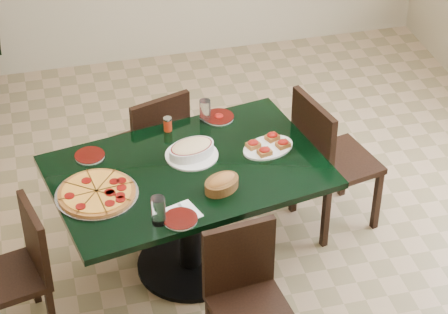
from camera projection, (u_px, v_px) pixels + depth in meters
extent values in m
plane|color=#917553|center=(212.00, 272.00, 5.39)|extent=(5.50, 5.50, 0.00)
cube|color=black|center=(188.00, 172.00, 5.00)|extent=(1.70, 1.26, 0.04)
cylinder|color=black|center=(189.00, 222.00, 5.22)|extent=(0.13, 0.13, 0.71)
cylinder|color=black|center=(191.00, 264.00, 5.42)|extent=(0.66, 0.66, 0.03)
cube|color=black|center=(149.00, 146.00, 5.76)|extent=(0.51, 0.51, 0.04)
cube|color=black|center=(161.00, 129.00, 5.50)|extent=(0.40, 0.17, 0.44)
cube|color=black|center=(161.00, 151.00, 6.09)|extent=(0.05, 0.05, 0.40)
cube|color=black|center=(186.00, 177.00, 5.85)|extent=(0.05, 0.05, 0.40)
cube|color=black|center=(116.00, 167.00, 5.94)|extent=(0.05, 0.05, 0.40)
cube|color=black|center=(140.00, 194.00, 5.70)|extent=(0.05, 0.05, 0.40)
cube|color=black|center=(251.00, 311.00, 4.56)|extent=(0.44, 0.44, 0.04)
cube|color=black|center=(239.00, 256.00, 4.56)|extent=(0.40, 0.08, 0.42)
cube|color=black|center=(267.00, 309.00, 4.86)|extent=(0.04, 0.04, 0.38)
cube|color=black|center=(338.00, 162.00, 5.53)|extent=(0.54, 0.54, 0.04)
cube|color=black|center=(313.00, 137.00, 5.31)|extent=(0.14, 0.45, 0.48)
cube|color=black|center=(377.00, 200.00, 5.61)|extent=(0.05, 0.05, 0.44)
cube|color=black|center=(326.00, 218.00, 5.46)|extent=(0.05, 0.05, 0.44)
cube|color=black|center=(344.00, 168.00, 5.89)|extent=(0.05, 0.05, 0.44)
cube|color=black|center=(294.00, 184.00, 5.74)|extent=(0.05, 0.05, 0.44)
cube|color=black|center=(10.00, 278.00, 4.79)|extent=(0.46, 0.46, 0.04)
cube|color=black|center=(35.00, 238.00, 4.72)|extent=(0.13, 0.38, 0.41)
cube|color=black|center=(34.00, 278.00, 5.08)|extent=(0.05, 0.05, 0.37)
cube|color=black|center=(51.00, 314.00, 4.85)|extent=(0.05, 0.05, 0.37)
cylinder|color=#B5B5BC|center=(97.00, 195.00, 4.79)|extent=(0.46, 0.46, 0.01)
cylinder|color=#985021|center=(97.00, 193.00, 4.79)|extent=(0.43, 0.43, 0.02)
cylinder|color=orange|center=(96.00, 191.00, 4.78)|extent=(0.38, 0.38, 0.01)
cylinder|color=silver|center=(192.00, 155.00, 5.09)|extent=(0.31, 0.31, 0.01)
ellipsoid|color=beige|center=(191.00, 146.00, 5.06)|extent=(0.29, 0.23, 0.04)
ellipsoid|color=#935D28|center=(222.00, 181.00, 4.81)|extent=(0.20, 0.17, 0.08)
cylinder|color=silver|center=(180.00, 219.00, 4.62)|extent=(0.18, 0.18, 0.01)
cylinder|color=#350603|center=(180.00, 218.00, 4.62)|extent=(0.19, 0.19, 0.00)
cylinder|color=silver|center=(219.00, 117.00, 5.42)|extent=(0.18, 0.18, 0.01)
cylinder|color=#350603|center=(219.00, 116.00, 5.42)|extent=(0.19, 0.19, 0.00)
ellipsoid|color=#A2080D|center=(219.00, 116.00, 5.41)|extent=(0.06, 0.06, 0.03)
cylinder|color=silver|center=(90.00, 156.00, 5.09)|extent=(0.17, 0.17, 0.01)
cylinder|color=#350603|center=(90.00, 155.00, 5.08)|extent=(0.18, 0.18, 0.00)
cube|color=white|center=(182.00, 213.00, 4.67)|extent=(0.21, 0.21, 0.00)
cube|color=#B5B5BC|center=(186.00, 212.00, 4.67)|extent=(0.06, 0.15, 0.00)
cylinder|color=white|center=(205.00, 111.00, 5.35)|extent=(0.07, 0.07, 0.15)
cylinder|color=white|center=(158.00, 211.00, 4.56)|extent=(0.08, 0.08, 0.16)
cylinder|color=#C23A14|center=(168.00, 125.00, 5.29)|extent=(0.05, 0.05, 0.08)
cylinder|color=#B5B5BC|center=(167.00, 119.00, 5.26)|extent=(0.05, 0.05, 0.01)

